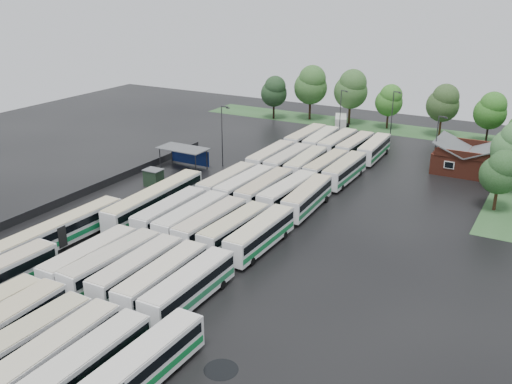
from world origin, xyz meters
The scene contains 54 objects.
ground centered at (0.00, 0.00, 0.00)m, with size 160.00×160.00×0.00m, color black.
brick_building centered at (24.00, 42.77, 1.87)m, with size 10.07×8.60×5.39m.
wash_shed centered at (-17.20, 22.02, 2.99)m, with size 8.20×4.20×3.58m.
utility_hut centered at (-16.20, 12.60, 1.32)m, with size 2.70×2.20×2.62m.
grass_strip_north centered at (2.00, 64.80, 0.01)m, with size 80.00×10.00×0.01m, color #2B5428.
west_fence centered at (-22.20, 8.00, 0.60)m, with size 0.10×50.00×1.20m, color #2D2D30.
bus_r0c1 centered at (-1.28, -25.92, 1.93)m, with size 3.10×12.70×3.51m.
bus_r0c2 centered at (2.05, -26.23, 1.88)m, with size 2.97×12.33×3.41m.
bus_r0c3 centered at (5.34, -26.09, 1.91)m, with size 2.89×12.50×3.47m.
bus_r0c4 centered at (8.51, -26.08, 1.90)m, with size 2.74×12.45×3.46m.
bus_r1c0 centered at (-4.23, -12.67, 1.86)m, with size 2.65×12.19×3.39m.
bus_r1c1 centered at (-1.38, -12.35, 1.90)m, with size 3.19×12.52×3.46m.
bus_r1c2 centered at (1.80, -12.20, 1.87)m, with size 2.73×12.24×3.40m.
bus_r1c3 centered at (5.14, -12.36, 1.89)m, with size 2.91×12.42×3.44m.
bus_r1c4 centered at (8.38, -12.36, 1.89)m, with size 2.69×12.38×3.44m.
bus_r2c0 centered at (-4.48, 1.45, 1.91)m, with size 2.78×12.52×3.48m.
bus_r2c1 centered at (-1.11, 1.39, 1.92)m, with size 2.72×12.57×3.50m.
bus_r2c2 centered at (1.82, 1.18, 1.88)m, with size 2.93×12.32×3.41m.
bus_r2c3 centered at (5.05, 1.42, 1.83)m, with size 3.02×12.02×3.32m.
bus_r2c4 centered at (8.49, 1.48, 1.89)m, with size 2.69×12.38×3.44m.
bus_r3c0 centered at (-4.40, 14.78, 1.85)m, with size 2.75×12.14×3.37m.
bus_r3c1 centered at (-1.34, 14.66, 1.88)m, with size 3.02×12.34×3.41m.
bus_r3c2 centered at (1.88, 14.76, 1.91)m, with size 2.76×12.52×3.48m.
bus_r3c3 centered at (5.26, 15.11, 1.92)m, with size 3.23×12.63×3.48m.
bus_r3c4 centered at (8.30, 15.01, 1.87)m, with size 3.16×12.33×3.40m.
bus_r4c0 centered at (-4.47, 28.49, 1.91)m, with size 2.77×12.52×3.48m.
bus_r4c1 centered at (-1.21, 28.35, 1.89)m, with size 2.74×12.40×3.44m.
bus_r4c2 centered at (1.95, 28.33, 1.88)m, with size 3.10×12.37×3.42m.
bus_r4c3 centered at (5.21, 28.71, 1.83)m, with size 2.90×12.00×3.32m.
bus_r4c4 centered at (8.46, 28.47, 1.89)m, with size 2.66×12.33×3.43m.
bus_r5c0 centered at (-4.49, 42.23, 1.93)m, with size 2.87×12.66×3.51m.
bus_r5c1 centered at (-1.37, 42.16, 1.89)m, with size 3.15×12.42×3.43m.
bus_r5c2 centered at (1.86, 42.14, 1.89)m, with size 2.85×12.37×3.43m.
bus_r5c3 centered at (5.14, 42.09, 1.84)m, with size 2.87×12.06×3.34m.
bus_r5c4 centered at (8.56, 42.32, 1.84)m, with size 3.00×12.11×3.35m.
artic_bus_west_b centered at (-9.03, 4.14, 1.93)m, with size 3.19×18.78×3.47m.
artic_bus_west_c centered at (-12.29, -9.26, 1.85)m, with size 2.93×17.98×3.33m.
minibus centered at (-4.45, 59.69, 1.50)m, with size 4.36×6.62×2.71m.
tree_north_0 centered at (-20.89, 60.93, 6.23)m, with size 5.85×5.85×9.69m.
tree_north_1 centered at (-13.50, 64.26, 7.80)m, with size 7.32×7.32×12.13m.
tree_north_2 centered at (-4.27, 64.56, 7.65)m, with size 7.18×7.18×11.89m.
tree_north_3 centered at (4.13, 64.67, 6.05)m, with size 5.68×5.68×9.41m.
tree_north_4 centered at (15.24, 63.55, 6.82)m, with size 6.40×6.40×10.60m.
tree_north_5 centered at (24.22, 62.47, 6.47)m, with size 6.07×6.07×10.05m.
tree_east_0 centered at (30.64, 27.54, 5.54)m, with size 5.21×5.21×8.62m.
lamp_post_ne centered at (19.50, 39.91, 5.45)m, with size 1.45×0.28×9.39m.
lamp_post_nw centered at (-12.22, 26.04, 5.96)m, with size 1.58×0.31×10.27m.
lamp_post_back_w centered at (-2.33, 53.93, 5.36)m, with size 1.42×0.28×9.24m.
lamp_post_back_e centered at (7.86, 54.61, 5.72)m, with size 1.52×0.30×9.85m.
puddle_0 centered at (0.10, -21.30, 0.00)m, with size 6.34×6.34×0.01m, color black.
puddle_1 centered at (7.84, -24.58, 0.00)m, with size 3.93×3.93×0.01m, color black.
puddle_2 centered at (-8.11, -0.47, 0.00)m, with size 7.84×7.84×0.01m, color black.
puddle_3 centered at (2.84, -2.04, 0.00)m, with size 2.84×2.84×0.01m, color black.
puddle_4 centered at (16.35, -19.25, 0.00)m, with size 2.85×2.85×0.01m, color black.
Camera 1 is at (37.47, -50.99, 29.59)m, focal length 40.00 mm.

